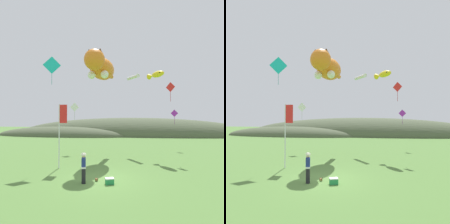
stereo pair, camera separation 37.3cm
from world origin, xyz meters
The scene contains 13 objects.
ground_plane centered at (0.00, 0.00, 0.00)m, with size 120.00×120.00×0.00m, color #517A38.
distant_hill_ridge centered at (-1.90, 30.64, 0.00)m, with size 54.07×13.87×7.41m.
festival_attendant centered at (-0.92, -0.77, 0.95)m, with size 0.37×0.48×1.77m.
kite_spool centered at (-0.27, -0.25, 0.10)m, with size 0.14×0.20×0.20m.
picnic_cooler centered at (0.60, -0.66, 0.18)m, with size 0.58×0.48×0.36m.
festival_banner_pole centered at (-3.66, 2.30, 3.18)m, with size 0.66×0.08×4.86m.
kite_giant_cat centered at (-1.46, 6.38, 8.55)m, with size 2.42×7.82×2.37m.
kite_fish_windsock centered at (3.83, 8.58, 8.19)m, with size 1.86×2.24×0.71m.
kite_tube_streamer centered at (1.38, 10.54, 8.40)m, with size 1.55×1.93×0.44m.
kite_diamond_white centered at (-5.15, 9.45, 4.95)m, with size 1.02×0.06×1.92m.
kite_diamond_teal centered at (-5.04, 3.55, 8.21)m, with size 1.39×0.54×2.37m.
kite_diamond_violet centered at (6.23, 12.98, 4.30)m, with size 0.83×0.31×1.78m.
kite_diamond_red centered at (5.07, 7.39, 6.68)m, with size 0.79×0.54×1.84m.
Camera 1 is at (2.56, -12.07, 3.87)m, focal length 32.00 mm.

